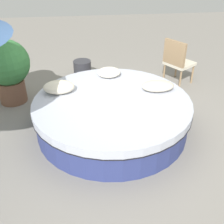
% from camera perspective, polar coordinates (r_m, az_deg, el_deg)
% --- Properties ---
extents(ground_plane, '(16.00, 16.00, 0.00)m').
position_cam_1_polar(ground_plane, '(4.71, -0.00, -3.40)').
color(ground_plane, gray).
extents(round_bed, '(2.52, 2.52, 0.55)m').
position_cam_1_polar(round_bed, '(4.55, -0.00, -0.51)').
color(round_bed, navy).
rests_on(round_bed, ground_plane).
extents(throw_pillow_0, '(0.55, 0.35, 0.16)m').
position_cam_1_polar(throw_pillow_0, '(4.74, 9.30, 5.28)').
color(throw_pillow_0, beige).
rests_on(throw_pillow_0, round_bed).
extents(throw_pillow_1, '(0.43, 0.35, 0.17)m').
position_cam_1_polar(throw_pillow_1, '(5.17, -0.64, 8.09)').
color(throw_pillow_1, silver).
rests_on(throw_pillow_1, round_bed).
extents(throw_pillow_2, '(0.51, 0.36, 0.20)m').
position_cam_1_polar(throw_pillow_2, '(4.68, -10.75, 5.02)').
color(throw_pillow_2, beige).
rests_on(throw_pillow_2, round_bed).
extents(patio_chair, '(0.71, 0.71, 0.98)m').
position_cam_1_polar(patio_chair, '(6.10, 13.13, 10.36)').
color(patio_chair, '#997A56').
rests_on(patio_chair, ground_plane).
extents(planter, '(0.84, 0.84, 1.21)m').
position_cam_1_polar(planter, '(5.54, -20.52, 8.49)').
color(planter, brown).
rests_on(planter, ground_plane).
extents(side_table, '(0.39, 0.39, 0.42)m').
position_cam_1_polar(side_table, '(6.37, -6.03, 8.54)').
color(side_table, '#333338').
rests_on(side_table, ground_plane).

